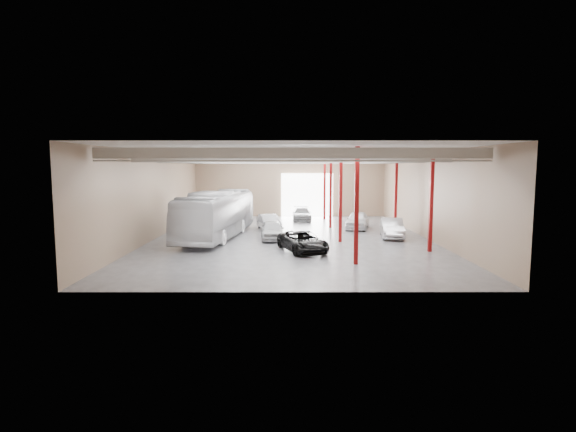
{
  "coord_description": "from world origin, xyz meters",
  "views": [
    {
      "loc": [
        -0.29,
        -36.42,
        5.85
      ],
      "look_at": [
        -0.25,
        -3.62,
        2.2
      ],
      "focal_mm": 28.0,
      "sensor_mm": 36.0,
      "label": 1
    }
  ],
  "objects_px": {
    "black_sedan": "(303,241)",
    "car_right_near": "(392,228)",
    "car_row_b": "(269,222)",
    "car_row_c": "(302,214)",
    "coach_bus": "(217,214)",
    "car_right_far": "(357,220)",
    "car_row_a": "(272,230)"
  },
  "relations": [
    {
      "from": "coach_bus",
      "to": "car_row_a",
      "type": "xyz_separation_m",
      "value": [
        4.55,
        -0.99,
        -1.16
      ]
    },
    {
      "from": "car_row_b",
      "to": "car_row_a",
      "type": "bearing_deg",
      "value": -99.75
    },
    {
      "from": "car_row_a",
      "to": "car_right_far",
      "type": "distance_m",
      "value": 9.88
    },
    {
      "from": "black_sedan",
      "to": "car_right_far",
      "type": "height_order",
      "value": "car_right_far"
    },
    {
      "from": "car_right_far",
      "to": "car_row_b",
      "type": "bearing_deg",
      "value": -160.52
    },
    {
      "from": "car_right_near",
      "to": "car_right_far",
      "type": "xyz_separation_m",
      "value": [
        -2.02,
        5.2,
        0.02
      ]
    },
    {
      "from": "car_right_near",
      "to": "car_row_c",
      "type": "bearing_deg",
      "value": 128.38
    },
    {
      "from": "black_sedan",
      "to": "car_row_c",
      "type": "xyz_separation_m",
      "value": [
        0.51,
        17.86,
        -0.0
      ]
    },
    {
      "from": "coach_bus",
      "to": "car_row_b",
      "type": "xyz_separation_m",
      "value": [
        4.06,
        4.31,
        -1.2
      ]
    },
    {
      "from": "black_sedan",
      "to": "car_row_b",
      "type": "xyz_separation_m",
      "value": [
        -2.76,
        10.5,
        0.01
      ]
    },
    {
      "from": "black_sedan",
      "to": "car_right_far",
      "type": "relative_size",
      "value": 1.06
    },
    {
      "from": "car_row_c",
      "to": "car_right_far",
      "type": "height_order",
      "value": "car_right_far"
    },
    {
      "from": "coach_bus",
      "to": "car_row_c",
      "type": "xyz_separation_m",
      "value": [
        7.33,
        11.67,
        -1.21
      ]
    },
    {
      "from": "black_sedan",
      "to": "car_row_b",
      "type": "bearing_deg",
      "value": 85.7
    },
    {
      "from": "car_row_a",
      "to": "car_row_b",
      "type": "height_order",
      "value": "car_row_a"
    },
    {
      "from": "car_right_near",
      "to": "car_right_far",
      "type": "relative_size",
      "value": 1.0
    },
    {
      "from": "coach_bus",
      "to": "car_row_b",
      "type": "relative_size",
      "value": 3.16
    },
    {
      "from": "black_sedan",
      "to": "car_row_a",
      "type": "bearing_deg",
      "value": 94.58
    },
    {
      "from": "coach_bus",
      "to": "car_right_far",
      "type": "relative_size",
      "value": 2.86
    },
    {
      "from": "car_row_b",
      "to": "car_right_far",
      "type": "height_order",
      "value": "car_right_far"
    },
    {
      "from": "car_row_b",
      "to": "car_row_c",
      "type": "relative_size",
      "value": 0.9
    },
    {
      "from": "black_sedan",
      "to": "car_row_b",
      "type": "height_order",
      "value": "car_row_b"
    },
    {
      "from": "car_right_far",
      "to": "coach_bus",
      "type": "bearing_deg",
      "value": -143.49
    },
    {
      "from": "black_sedan",
      "to": "car_right_near",
      "type": "distance_m",
      "value": 9.68
    },
    {
      "from": "car_row_b",
      "to": "car_row_c",
      "type": "bearing_deg",
      "value": 51.0
    },
    {
      "from": "coach_bus",
      "to": "car_row_c",
      "type": "height_order",
      "value": "coach_bus"
    },
    {
      "from": "car_row_a",
      "to": "car_row_b",
      "type": "xyz_separation_m",
      "value": [
        -0.49,
        5.3,
        -0.04
      ]
    },
    {
      "from": "car_row_b",
      "to": "car_row_c",
      "type": "distance_m",
      "value": 8.06
    },
    {
      "from": "black_sedan",
      "to": "car_right_near",
      "type": "bearing_deg",
      "value": 19.84
    },
    {
      "from": "car_row_b",
      "to": "car_right_near",
      "type": "relative_size",
      "value": 0.9
    },
    {
      "from": "car_row_b",
      "to": "coach_bus",
      "type": "bearing_deg",
      "value": -148.34
    },
    {
      "from": "coach_bus",
      "to": "car_right_far",
      "type": "xyz_separation_m",
      "value": [
        12.34,
        5.09,
        -1.1
      ]
    }
  ]
}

